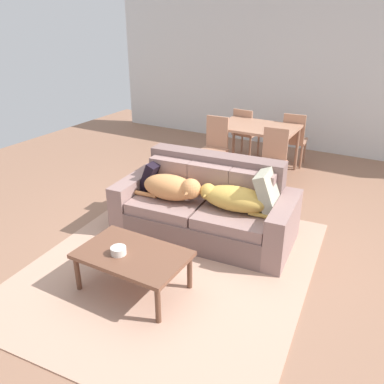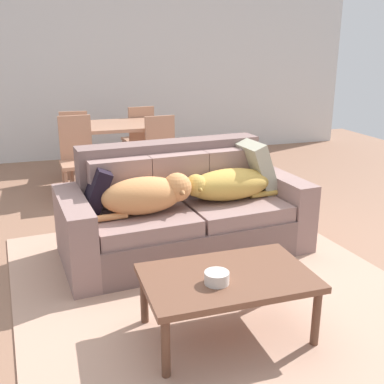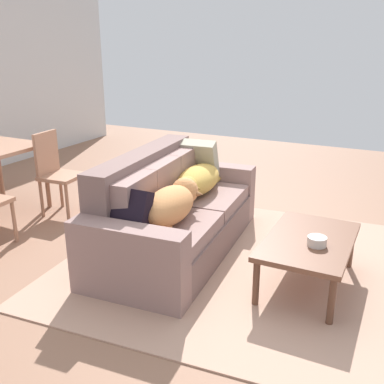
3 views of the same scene
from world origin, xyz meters
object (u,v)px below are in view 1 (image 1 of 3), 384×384
at_px(dining_chair_far_left, 245,131).
at_px(dining_chair_near_right, 273,158).
at_px(throw_pillow_by_right_arm, 270,191).
at_px(coffee_table, 133,257).
at_px(throw_pillow_by_left_arm, 154,175).
at_px(dining_chair_near_left, 214,145).
at_px(dog_on_left_cushion, 173,188).
at_px(dog_on_right_cushion, 234,198).
at_px(dining_table, 257,131).
at_px(bowl_on_coffee_table, 118,251).
at_px(dining_chair_far_right, 294,137).
at_px(couch, 206,207).

bearing_deg(dining_chair_far_left, dining_chair_near_right, 133.10).
bearing_deg(throw_pillow_by_right_arm, coffee_table, -120.36).
height_order(throw_pillow_by_left_arm, throw_pillow_by_right_arm, throw_pillow_by_right_arm).
xyz_separation_m(throw_pillow_by_right_arm, dining_chair_near_left, (-1.44, 1.55, -0.14)).
xyz_separation_m(dog_on_left_cushion, dining_chair_far_left, (-0.35, 2.97, -0.10)).
distance_m(dog_on_right_cushion, dining_table, 2.38).
distance_m(bowl_on_coffee_table, dining_chair_near_right, 2.98).
relative_size(dog_on_left_cushion, dining_chair_far_left, 0.93).
xyz_separation_m(dog_on_left_cushion, dining_table, (0.09, 2.41, 0.09)).
bearing_deg(dining_chair_near_left, dining_chair_far_left, 84.62).
height_order(dog_on_left_cushion, dining_table, dining_table).
bearing_deg(dog_on_left_cushion, coffee_table, -82.81).
height_order(coffee_table, dining_chair_near_left, dining_chair_near_left).
bearing_deg(dining_chair_far_right, coffee_table, 80.02).
height_order(couch, dog_on_right_cushion, couch).
bearing_deg(dog_on_left_cushion, dining_table, 83.17).
height_order(couch, throw_pillow_by_right_arm, same).
distance_m(couch, dining_chair_far_right, 2.79).
xyz_separation_m(coffee_table, dining_chair_near_right, (0.35, 2.87, 0.15)).
distance_m(throw_pillow_by_left_arm, bowl_on_coffee_table, 1.45).
bearing_deg(throw_pillow_by_left_arm, dining_chair_near_right, 58.97).
bearing_deg(bowl_on_coffee_table, throw_pillow_by_right_arm, 58.10).
bearing_deg(dining_chair_near_right, throw_pillow_by_left_arm, -125.75).
height_order(couch, dining_chair_near_left, dining_chair_near_left).
relative_size(coffee_table, dining_chair_far_left, 1.14).
relative_size(couch, throw_pillow_by_right_arm, 4.40).
height_order(dining_chair_near_right, dining_chair_far_right, dining_chair_near_right).
bearing_deg(bowl_on_coffee_table, dining_chair_near_right, 81.43).
bearing_deg(dog_on_left_cushion, dining_chair_near_right, 67.57).
distance_m(couch, dining_chair_near_left, 1.82).
distance_m(dog_on_left_cushion, dining_chair_far_right, 3.03).
bearing_deg(throw_pillow_by_left_arm, dog_on_right_cushion, -3.91).
bearing_deg(bowl_on_coffee_table, dining_chair_far_left, 96.57).
distance_m(dog_on_left_cushion, dining_table, 2.41).
xyz_separation_m(couch, throw_pillow_by_left_arm, (-0.72, -0.01, 0.27)).
bearing_deg(dog_on_right_cushion, dining_chair_near_right, 89.79).
relative_size(bowl_on_coffee_table, dining_chair_near_right, 0.16).
bearing_deg(dining_chair_near_left, coffee_table, -80.62).
relative_size(couch, bowl_on_coffee_table, 14.67).
height_order(bowl_on_coffee_table, dining_chair_far_right, dining_chair_far_right).
bearing_deg(throw_pillow_by_left_arm, dining_chair_near_left, 90.36).
xyz_separation_m(bowl_on_coffee_table, dining_chair_near_left, (-0.53, 3.01, 0.08)).
xyz_separation_m(dining_chair_near_left, dining_chair_near_right, (0.97, -0.07, -0.02)).
xyz_separation_m(couch, dog_on_left_cushion, (-0.33, -0.20, 0.26)).
xyz_separation_m(dining_table, dining_chair_near_right, (0.48, -0.62, -0.18)).
bearing_deg(dining_chair_far_left, dining_table, 133.02).
relative_size(dog_on_right_cushion, bowl_on_coffee_table, 6.46).
relative_size(coffee_table, dining_table, 0.82).
relative_size(dining_chair_near_left, dining_chair_far_right, 1.05).
distance_m(dining_table, dining_chair_near_right, 0.81).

